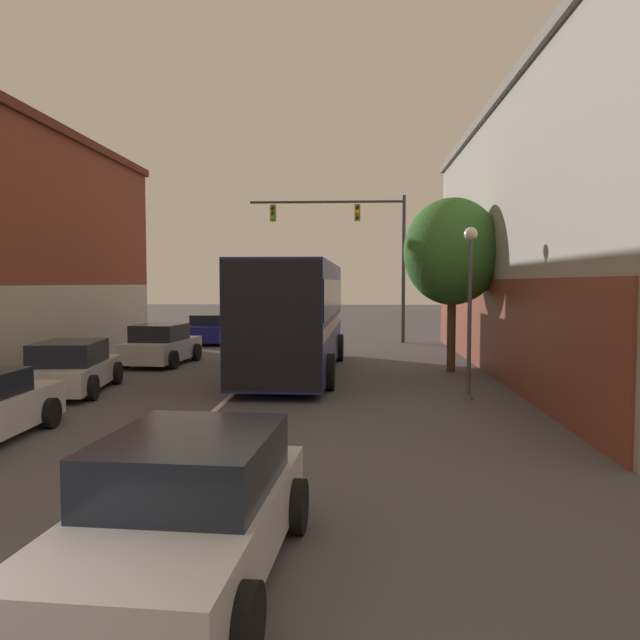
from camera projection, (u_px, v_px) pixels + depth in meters
The scene contains 10 objects.
lane_center_line at pixel (252, 376), 19.38m from camera, with size 0.14×42.60×0.01m.
building_right_storefront at pixel (610, 235), 19.81m from camera, with size 7.95×22.03×8.62m.
bus at pixel (295, 312), 20.00m from camera, with size 2.97×10.32×3.53m.
hatchback_foreground at pixel (186, 511), 6.14m from camera, with size 2.23×4.17×1.39m.
parked_car_left_near at pixel (212, 329), 30.33m from camera, with size 2.40×4.65×1.40m.
parked_car_left_mid at pixel (71, 368), 16.50m from camera, with size 2.36×4.24×1.37m.
parked_car_left_far at pixel (162, 345), 22.21m from camera, with size 2.16×3.95×1.45m.
traffic_signal_gantry at pixel (360, 238), 30.13m from camera, with size 7.54×0.36×7.13m.
street_lamp at pixel (470, 297), 15.37m from camera, with size 0.33×0.33×4.27m.
street_tree_near at pixel (452, 252), 20.18m from camera, with size 3.15×2.84×5.66m.
Camera 1 is at (3.20, -3.78, 2.91)m, focal length 35.00 mm.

